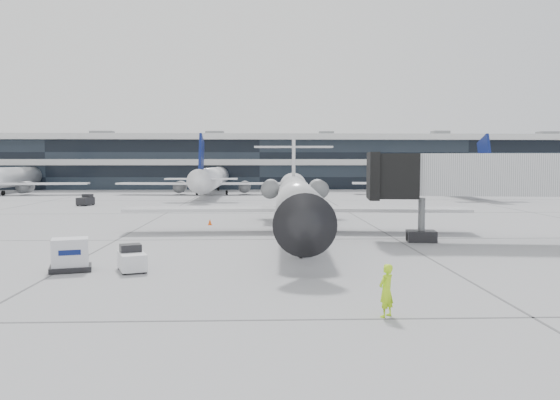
{
  "coord_description": "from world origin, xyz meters",
  "views": [
    {
      "loc": [
        0.29,
        -38.81,
        5.55
      ],
      "look_at": [
        1.76,
        3.41,
        2.6
      ],
      "focal_mm": 35.0,
      "sensor_mm": 36.0,
      "label": 1
    }
  ],
  "objects_px": {
    "cargo_uld": "(70,255)",
    "ramp_worker": "(386,290)",
    "baggage_tug": "(132,259)",
    "regional_jet": "(296,198)",
    "jet_bridge": "(529,176)"
  },
  "relations": [
    {
      "from": "ramp_worker",
      "to": "cargo_uld",
      "type": "bearing_deg",
      "value": -74.33
    },
    {
      "from": "jet_bridge",
      "to": "cargo_uld",
      "type": "xyz_separation_m",
      "value": [
        -27.99,
        -8.71,
        -3.79
      ]
    },
    {
      "from": "jet_bridge",
      "to": "baggage_tug",
      "type": "bearing_deg",
      "value": -153.4
    },
    {
      "from": "jet_bridge",
      "to": "ramp_worker",
      "type": "bearing_deg",
      "value": -121.17
    },
    {
      "from": "jet_bridge",
      "to": "cargo_uld",
      "type": "distance_m",
      "value": 29.56
    },
    {
      "from": "regional_jet",
      "to": "cargo_uld",
      "type": "relative_size",
      "value": 14.42
    },
    {
      "from": "regional_jet",
      "to": "baggage_tug",
      "type": "distance_m",
      "value": 17.93
    },
    {
      "from": "ramp_worker",
      "to": "baggage_tug",
      "type": "distance_m",
      "value": 14.07
    },
    {
      "from": "cargo_uld",
      "to": "jet_bridge",
      "type": "bearing_deg",
      "value": 0.45
    },
    {
      "from": "cargo_uld",
      "to": "ramp_worker",
      "type": "bearing_deg",
      "value": -48.42
    },
    {
      "from": "regional_jet",
      "to": "jet_bridge",
      "type": "distance_m",
      "value": 16.85
    },
    {
      "from": "baggage_tug",
      "to": "cargo_uld",
      "type": "height_order",
      "value": "cargo_uld"
    },
    {
      "from": "jet_bridge",
      "to": "baggage_tug",
      "type": "xyz_separation_m",
      "value": [
        -24.88,
        -8.77,
        -4.03
      ]
    },
    {
      "from": "ramp_worker",
      "to": "baggage_tug",
      "type": "relative_size",
      "value": 0.81
    },
    {
      "from": "regional_jet",
      "to": "jet_bridge",
      "type": "height_order",
      "value": "regional_jet"
    }
  ]
}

